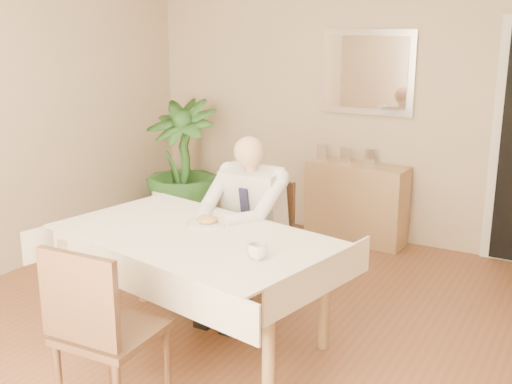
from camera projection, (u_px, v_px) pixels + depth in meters
The scene contains 16 objects.
room at pixel (227, 148), 3.71m from camera, with size 5.00×5.02×2.60m.
mirror at pixel (368, 72), 5.74m from camera, with size 0.86×0.04×0.76m.
dining_table at pixel (194, 247), 3.93m from camera, with size 1.91×1.35×0.75m.
chair_far at pixel (262, 233), 4.72m from camera, with size 0.42×0.42×0.88m.
chair_near at pixel (99, 325), 3.19m from camera, with size 0.48×0.48×0.97m.
seated_man at pixel (242, 218), 4.43m from camera, with size 0.48×0.72×1.24m.
plate at pixel (207, 223), 4.09m from camera, with size 0.26×0.26×0.02m, color white.
food at pixel (207, 220), 4.09m from camera, with size 0.14×0.14×0.06m, color olive.
knife at pixel (207, 224), 4.02m from camera, with size 0.01×0.01×0.13m, color silver.
fork at pixel (197, 222), 4.05m from camera, with size 0.01×0.01×0.13m, color silver.
coffee_mug at pixel (257, 251), 3.50m from camera, with size 0.11×0.11×0.09m, color white.
sideboard at pixel (356, 203), 5.93m from camera, with size 0.92×0.31×0.74m, color #9E7B4F.
photo_frame_left at pixel (322, 152), 6.02m from camera, with size 0.10×0.02×0.14m, color silver.
photo_frame_center at pixel (345, 155), 5.88m from camera, with size 0.10×0.02×0.14m, color silver.
photo_frame_right at pixel (370, 157), 5.81m from camera, with size 0.10×0.02×0.14m, color silver.
potted_palm at pixel (182, 165), 6.27m from camera, with size 0.71×0.71×1.26m, color #224E1B.
Camera 1 is at (1.92, -3.10, 2.04)m, focal length 45.00 mm.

